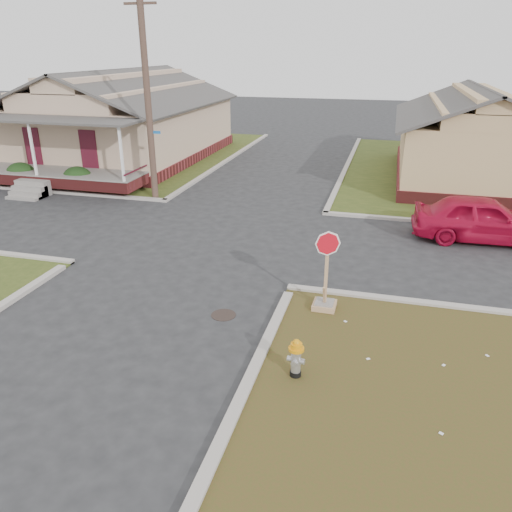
% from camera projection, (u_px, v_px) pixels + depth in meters
% --- Properties ---
extents(ground, '(120.00, 120.00, 0.00)m').
position_uv_depth(ground, '(154.00, 296.00, 13.82)').
color(ground, '#242426').
rests_on(ground, ground).
extents(verge_far_left, '(19.00, 19.00, 0.05)m').
position_uv_depth(verge_far_left, '(94.00, 152.00, 32.96)').
color(verge_far_left, '#344418').
rests_on(verge_far_left, ground).
extents(curbs, '(80.00, 40.00, 0.12)m').
position_uv_depth(curbs, '(214.00, 236.00, 18.28)').
color(curbs, '#ABA39B').
rests_on(curbs, ground).
extents(manhole, '(0.64, 0.64, 0.01)m').
position_uv_depth(manhole, '(224.00, 315.00, 12.85)').
color(manhole, black).
rests_on(manhole, ground).
extents(corner_house, '(10.10, 15.50, 5.30)m').
position_uv_depth(corner_house, '(121.00, 121.00, 30.20)').
color(corner_house, maroon).
rests_on(corner_house, ground).
extents(side_house_yellow, '(7.60, 11.60, 4.70)m').
position_uv_depth(side_house_yellow, '(474.00, 137.00, 25.29)').
color(side_house_yellow, maroon).
rests_on(side_house_yellow, ground).
extents(utility_pole, '(1.80, 0.28, 9.00)m').
position_uv_depth(utility_pole, '(147.00, 92.00, 20.96)').
color(utility_pole, '#463228').
rests_on(utility_pole, ground).
extents(fire_hydrant, '(0.32, 0.32, 0.87)m').
position_uv_depth(fire_hydrant, '(296.00, 356.00, 10.22)').
color(fire_hydrant, black).
rests_on(fire_hydrant, ground).
extents(stop_sign, '(0.61, 0.59, 2.15)m').
position_uv_depth(stop_sign, '(325.00, 292.00, 12.93)').
color(stop_sign, tan).
rests_on(stop_sign, ground).
extents(red_sedan, '(4.81, 2.06, 1.62)m').
position_uv_depth(red_sedan, '(483.00, 219.00, 17.54)').
color(red_sedan, '#B80D30').
rests_on(red_sedan, ground).
extents(hedge_left, '(1.48, 1.21, 1.13)m').
position_uv_depth(hedge_left, '(21.00, 174.00, 24.60)').
color(hedge_left, black).
rests_on(hedge_left, verge_far_left).
extents(hedge_right, '(1.46, 1.20, 1.12)m').
position_uv_depth(hedge_right, '(78.00, 178.00, 23.84)').
color(hedge_right, black).
rests_on(hedge_right, verge_far_left).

